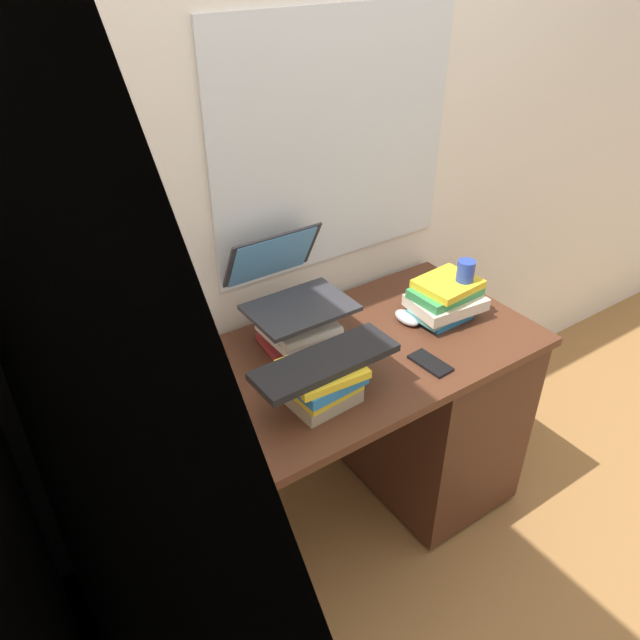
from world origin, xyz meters
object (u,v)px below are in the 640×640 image
at_px(laptop, 288,286).
at_px(cell_phone, 430,363).
at_px(mug, 123,415).
at_px(book_stack_side, 445,299).
at_px(keyboard, 325,362).
at_px(book_stack_tall, 300,327).
at_px(computer_mouse, 407,318).
at_px(book_stack_keyboard_riser, 323,382).
at_px(water_bottle, 463,289).
at_px(desk, 410,411).

height_order(laptop, cell_phone, laptop).
bearing_deg(mug, book_stack_side, -4.26).
bearing_deg(keyboard, cell_phone, -7.90).
relative_size(book_stack_tall, cell_phone, 1.79).
bearing_deg(mug, keyboard, -22.67).
relative_size(book_stack_side, computer_mouse, 2.43).
distance_m(book_stack_keyboard_riser, mug, 0.54).
bearing_deg(keyboard, book_stack_side, 11.59).
xyz_separation_m(book_stack_side, water_bottle, (0.05, -0.03, 0.03)).
relative_size(laptop, mug, 2.69).
distance_m(book_stack_tall, book_stack_keyboard_riser, 0.29).
xyz_separation_m(book_stack_side, keyboard, (-0.58, -0.13, 0.07)).
bearing_deg(laptop, mug, -168.15).
bearing_deg(mug, computer_mouse, -2.04).
bearing_deg(desk, water_bottle, -3.90).
distance_m(keyboard, computer_mouse, 0.51).
xyz_separation_m(book_stack_keyboard_riser, water_bottle, (0.64, 0.10, 0.04)).
distance_m(laptop, mug, 0.63).
distance_m(mug, water_bottle, 1.15).
relative_size(desk, water_bottle, 7.00).
bearing_deg(laptop, book_stack_side, -22.81).
relative_size(desk, book_stack_keyboard_riser, 6.78).
height_order(desk, book_stack_tall, book_stack_tall).
bearing_deg(laptop, cell_phone, -54.51).
xyz_separation_m(mug, water_bottle, (1.14, -0.11, 0.06)).
bearing_deg(book_stack_keyboard_riser, book_stack_tall, 69.54).
bearing_deg(book_stack_side, keyboard, -167.37).
xyz_separation_m(book_stack_tall, keyboard, (-0.09, -0.27, 0.07)).
relative_size(desk, book_stack_side, 5.89).
height_order(water_bottle, cell_phone, water_bottle).
xyz_separation_m(book_stack_side, mug, (-1.09, 0.08, -0.03)).
height_order(book_stack_tall, cell_phone, book_stack_tall).
bearing_deg(book_stack_side, mug, 175.74).
distance_m(book_stack_tall, cell_phone, 0.42).
relative_size(book_stack_tall, computer_mouse, 2.34).
distance_m(book_stack_tall, computer_mouse, 0.38).
bearing_deg(book_stack_side, water_bottle, -27.28).
distance_m(book_stack_keyboard_riser, book_stack_side, 0.60).
bearing_deg(book_stack_tall, book_stack_side, -16.30).
bearing_deg(book_stack_keyboard_riser, book_stack_side, 12.31).
xyz_separation_m(keyboard, computer_mouse, (0.46, 0.18, -0.12)).
bearing_deg(book_stack_tall, book_stack_keyboard_riser, -110.46).
distance_m(book_stack_side, laptop, 0.54).
relative_size(desk, book_stack_tall, 6.11).
relative_size(book_stack_tall, book_stack_keyboard_riser, 1.11).
distance_m(keyboard, cell_phone, 0.39).
xyz_separation_m(book_stack_tall, water_bottle, (0.54, -0.17, 0.04)).
xyz_separation_m(keyboard, water_bottle, (0.63, 0.10, -0.03)).
relative_size(book_stack_side, water_bottle, 1.19).
xyz_separation_m(laptop, computer_mouse, (0.37, -0.16, -0.17)).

